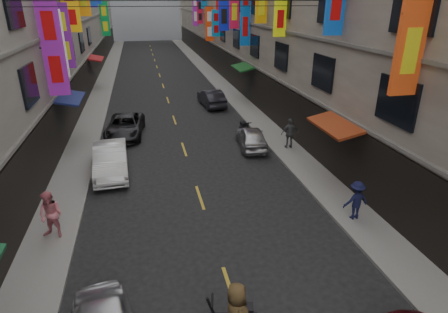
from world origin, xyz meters
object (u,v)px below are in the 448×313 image
scooter_far_right (244,129)px  car_right_mid (251,137)px  pedestrian_lfar (51,215)px  car_right_far (211,98)px  pedestrian_rnear (356,200)px  car_left_mid (111,160)px  pedestrian_rfar (290,133)px  car_left_far (125,126)px

scooter_far_right → car_right_mid: bearing=82.6°
pedestrian_lfar → car_right_far: bearing=83.9°
car_right_mid → pedestrian_rnear: (1.76, -8.66, 0.28)m
car_left_mid → pedestrian_rnear: (9.76, -6.70, 0.17)m
car_right_mid → pedestrian_rfar: size_ratio=2.10×
pedestrian_lfar → pedestrian_rnear: pedestrian_lfar is taller
car_right_mid → car_right_far: (-0.60, 9.73, 0.05)m
car_left_mid → pedestrian_rnear: bearing=-37.2°
scooter_far_right → pedestrian_lfar: bearing=40.2°
pedestrian_lfar → pedestrian_rfar: pedestrian_lfar is taller
scooter_far_right → pedestrian_rfar: (1.95, -2.90, 0.58)m
car_left_mid → pedestrian_rfar: (10.09, 1.13, 0.27)m
pedestrian_rnear → pedestrian_rfar: (0.33, 7.83, 0.10)m
pedestrian_lfar → car_left_mid: bearing=94.1°
scooter_far_right → car_right_far: car_right_far is taller
car_right_far → scooter_far_right: bearing=90.4°
car_left_mid → car_right_mid: size_ratio=1.21×
scooter_far_right → pedestrian_rnear: size_ratio=1.12×
pedestrian_rnear → pedestrian_rfar: pedestrian_rfar is taller
car_right_mid → car_left_mid: bearing=20.1°
car_left_far → pedestrian_lfar: bearing=-95.9°
car_left_far → car_right_mid: 8.32m
car_left_mid → car_right_far: size_ratio=1.08×
scooter_far_right → car_left_far: car_left_far is taller
scooter_far_right → car_right_mid: car_right_mid is taller
car_left_far → car_right_far: 9.09m
car_right_mid → car_right_far: size_ratio=0.90×
car_left_mid → pedestrian_rnear: size_ratio=2.85×
car_right_mid → pedestrian_rnear: pedestrian_rnear is taller
car_right_mid → pedestrian_lfar: (-9.77, -7.42, 0.39)m
car_left_far → car_right_far: (6.83, 5.99, 0.03)m
car_right_mid → car_right_far: 9.75m
car_left_far → car_right_mid: car_left_far is taller
car_left_mid → pedestrian_lfar: pedestrian_lfar is taller
car_left_far → car_right_mid: bearing=-20.8°
car_left_mid → pedestrian_rfar: bearing=3.7°
scooter_far_right → car_left_mid: size_ratio=0.39×
pedestrian_lfar → car_left_far: bearing=100.2°
scooter_far_right → pedestrian_lfar: pedestrian_lfar is taller
scooter_far_right → pedestrian_rnear: bearing=95.0°
pedestrian_rnear → pedestrian_rfar: 7.84m
car_left_mid → car_right_mid: 8.24m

